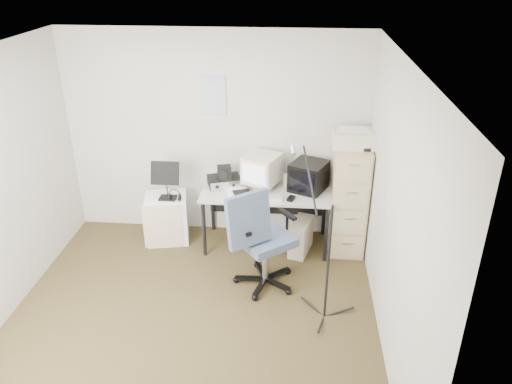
# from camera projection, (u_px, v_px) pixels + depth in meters

# --- Properties ---
(floor) EXTENTS (3.60, 3.60, 0.01)m
(floor) POSITION_uv_depth(u_px,v_px,m) (192.00, 320.00, 4.87)
(floor) COLOR #373117
(floor) RESTS_ON ground
(ceiling) EXTENTS (3.60, 3.60, 0.01)m
(ceiling) POSITION_uv_depth(u_px,v_px,m) (173.00, 60.00, 3.77)
(ceiling) COLOR white
(ceiling) RESTS_ON ground
(wall_back) EXTENTS (3.60, 0.02, 2.50)m
(wall_back) POSITION_uv_depth(u_px,v_px,m) (216.00, 136.00, 5.93)
(wall_back) COLOR silver
(wall_back) RESTS_ON ground
(wall_front) EXTENTS (3.60, 0.02, 2.50)m
(wall_front) POSITION_uv_depth(u_px,v_px,m) (112.00, 360.00, 2.71)
(wall_front) COLOR silver
(wall_front) RESTS_ON ground
(wall_right) EXTENTS (0.02, 3.60, 2.50)m
(wall_right) POSITION_uv_depth(u_px,v_px,m) (395.00, 215.00, 4.18)
(wall_right) COLOR silver
(wall_right) RESTS_ON ground
(wall_calendar) EXTENTS (0.30, 0.02, 0.44)m
(wall_calendar) POSITION_uv_depth(u_px,v_px,m) (213.00, 95.00, 5.70)
(wall_calendar) COLOR white
(wall_calendar) RESTS_ON wall_back
(filing_cabinet) EXTENTS (0.40, 0.60, 1.30)m
(filing_cabinet) POSITION_uv_depth(u_px,v_px,m) (348.00, 199.00, 5.79)
(filing_cabinet) COLOR tan
(filing_cabinet) RESTS_ON floor
(printer) EXTENTS (0.47, 0.33, 0.18)m
(printer) POSITION_uv_depth(u_px,v_px,m) (354.00, 139.00, 5.45)
(printer) COLOR beige
(printer) RESTS_ON filing_cabinet
(desk) EXTENTS (1.50, 0.70, 0.73)m
(desk) POSITION_uv_depth(u_px,v_px,m) (266.00, 218.00, 5.96)
(desk) COLOR silver
(desk) RESTS_ON floor
(crt_monitor) EXTENTS (0.49, 0.50, 0.41)m
(crt_monitor) POSITION_uv_depth(u_px,v_px,m) (262.00, 172.00, 5.78)
(crt_monitor) COLOR beige
(crt_monitor) RESTS_ON desk
(crt_tv) EXTENTS (0.50, 0.51, 0.34)m
(crt_tv) POSITION_uv_depth(u_px,v_px,m) (309.00, 176.00, 5.75)
(crt_tv) COLOR black
(crt_tv) RESTS_ON desk
(desk_speaker) EXTENTS (0.08, 0.08, 0.15)m
(desk_speaker) POSITION_uv_depth(u_px,v_px,m) (287.00, 180.00, 5.87)
(desk_speaker) COLOR beige
(desk_speaker) RESTS_ON desk
(keyboard) EXTENTS (0.45, 0.17, 0.02)m
(keyboard) POSITION_uv_depth(u_px,v_px,m) (263.00, 197.00, 5.61)
(keyboard) COLOR beige
(keyboard) RESTS_ON desk
(mouse) EXTENTS (0.10, 0.13, 0.03)m
(mouse) POSITION_uv_depth(u_px,v_px,m) (291.00, 199.00, 5.57)
(mouse) COLOR black
(mouse) RESTS_ON desk
(radio_receiver) EXTENTS (0.44, 0.37, 0.11)m
(radio_receiver) POSITION_uv_depth(u_px,v_px,m) (224.00, 181.00, 5.90)
(radio_receiver) COLOR black
(radio_receiver) RESTS_ON desk
(radio_speaker) EXTENTS (0.18, 0.18, 0.15)m
(radio_speaker) POSITION_uv_depth(u_px,v_px,m) (224.00, 173.00, 5.80)
(radio_speaker) COLOR black
(radio_speaker) RESTS_ON radio_receiver
(papers) EXTENTS (0.34, 0.39, 0.02)m
(papers) POSITION_uv_depth(u_px,v_px,m) (238.00, 194.00, 5.69)
(papers) COLOR white
(papers) RESTS_ON desk
(pc_tower) EXTENTS (0.30, 0.47, 0.40)m
(pc_tower) POSITION_uv_depth(u_px,v_px,m) (301.00, 237.00, 5.88)
(pc_tower) COLOR beige
(pc_tower) RESTS_ON floor
(office_chair) EXTENTS (0.94, 0.94, 1.16)m
(office_chair) POSITION_uv_depth(u_px,v_px,m) (265.00, 237.00, 5.14)
(office_chair) COLOR #404C6B
(office_chair) RESTS_ON floor
(side_cart) EXTENTS (0.56, 0.48, 0.61)m
(side_cart) POSITION_uv_depth(u_px,v_px,m) (167.00, 218.00, 6.08)
(side_cart) COLOR white
(side_cart) RESTS_ON floor
(music_stand) EXTENTS (0.35, 0.22, 0.48)m
(music_stand) POSITION_uv_depth(u_px,v_px,m) (166.00, 180.00, 5.78)
(music_stand) COLOR black
(music_stand) RESTS_ON side_cart
(headphones) EXTENTS (0.20, 0.20, 0.03)m
(headphones) POSITION_uv_depth(u_px,v_px,m) (175.00, 197.00, 5.82)
(headphones) COLOR black
(headphones) RESTS_ON side_cart
(mic_stand) EXTENTS (0.03, 0.03, 1.61)m
(mic_stand) POSITION_uv_depth(u_px,v_px,m) (329.00, 247.00, 4.57)
(mic_stand) COLOR black
(mic_stand) RESTS_ON floor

